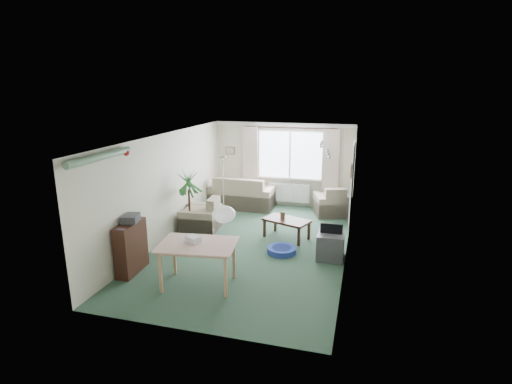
% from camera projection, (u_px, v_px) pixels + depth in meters
% --- Properties ---
extents(ground, '(6.50, 6.50, 0.00)m').
position_uv_depth(ground, '(252.00, 246.00, 8.75)').
color(ground, '#2A4634').
extents(window, '(1.80, 0.03, 1.30)m').
position_uv_depth(window, '(290.00, 155.00, 11.32)').
color(window, white).
extents(curtain_rod, '(2.60, 0.03, 0.03)m').
position_uv_depth(curtain_rod, '(290.00, 128.00, 11.04)').
color(curtain_rod, black).
extents(curtain_left, '(0.45, 0.08, 2.00)m').
position_uv_depth(curtain_left, '(250.00, 161.00, 11.58)').
color(curtain_left, beige).
extents(curtain_right, '(0.45, 0.08, 2.00)m').
position_uv_depth(curtain_right, '(330.00, 166.00, 10.99)').
color(curtain_right, beige).
extents(radiator, '(1.20, 0.10, 0.55)m').
position_uv_depth(radiator, '(289.00, 193.00, 11.56)').
color(radiator, white).
extents(doorway, '(0.03, 0.95, 2.00)m').
position_uv_depth(doorway, '(352.00, 184.00, 10.03)').
color(doorway, black).
extents(pendant_lamp, '(0.36, 0.36, 0.36)m').
position_uv_depth(pendant_lamp, '(224.00, 214.00, 6.17)').
color(pendant_lamp, white).
extents(tinsel_garland, '(1.60, 1.60, 0.12)m').
position_uv_depth(tinsel_garland, '(101.00, 157.00, 6.51)').
color(tinsel_garland, '#196626').
extents(bauble_cluster_a, '(0.20, 0.20, 0.20)m').
position_uv_depth(bauble_cluster_a, '(321.00, 142.00, 8.68)').
color(bauble_cluster_a, silver).
extents(bauble_cluster_b, '(0.20, 0.20, 0.20)m').
position_uv_depth(bauble_cluster_b, '(330.00, 151.00, 7.48)').
color(bauble_cluster_b, silver).
extents(wall_picture_back, '(0.28, 0.03, 0.22)m').
position_uv_depth(wall_picture_back, '(230.00, 150.00, 11.76)').
color(wall_picture_back, brown).
extents(wall_picture_right, '(0.03, 0.24, 0.30)m').
position_uv_depth(wall_picture_right, '(351.00, 171.00, 8.96)').
color(wall_picture_right, brown).
extents(sofa, '(1.81, 0.96, 0.91)m').
position_uv_depth(sofa, '(243.00, 192.00, 11.47)').
color(sofa, beige).
rests_on(sofa, ground).
extents(armchair_corner, '(1.13, 1.10, 0.80)m').
position_uv_depth(armchair_corner, '(332.00, 200.00, 10.80)').
color(armchair_corner, beige).
rests_on(armchair_corner, ground).
extents(armchair_left, '(0.93, 0.97, 0.81)m').
position_uv_depth(armchair_left, '(201.00, 214.00, 9.67)').
color(armchair_left, beige).
rests_on(armchair_left, ground).
extents(coffee_table, '(1.14, 0.88, 0.45)m').
position_uv_depth(coffee_table, '(287.00, 229.00, 9.15)').
color(coffee_table, black).
rests_on(coffee_table, ground).
extents(photo_frame, '(0.12, 0.06, 0.16)m').
position_uv_depth(photo_frame, '(283.00, 215.00, 9.11)').
color(photo_frame, brown).
rests_on(photo_frame, coffee_table).
extents(bookshelf, '(0.30, 0.80, 0.97)m').
position_uv_depth(bookshelf, '(131.00, 248.00, 7.42)').
color(bookshelf, black).
rests_on(bookshelf, ground).
extents(hifi_box, '(0.36, 0.41, 0.14)m').
position_uv_depth(hifi_box, '(130.00, 218.00, 7.35)').
color(hifi_box, '#323236').
rests_on(hifi_box, bookshelf).
extents(houseplant, '(0.74, 0.74, 1.56)m').
position_uv_depth(houseplant, '(189.00, 201.00, 9.34)').
color(houseplant, '#1C5329').
rests_on(houseplant, ground).
extents(dining_table, '(1.31, 0.96, 0.76)m').
position_uv_depth(dining_table, '(199.00, 265.00, 6.95)').
color(dining_table, tan).
rests_on(dining_table, ground).
extents(gift_box, '(0.30, 0.27, 0.12)m').
position_uv_depth(gift_box, '(194.00, 240.00, 6.92)').
color(gift_box, white).
rests_on(gift_box, dining_table).
extents(tv_cube, '(0.54, 0.59, 0.53)m').
position_uv_depth(tv_cube, '(331.00, 246.00, 8.08)').
color(tv_cube, '#36363B').
rests_on(tv_cube, ground).
extents(pet_bed, '(0.67, 0.67, 0.12)m').
position_uv_depth(pet_bed, '(282.00, 250.00, 8.37)').
color(pet_bed, '#214D99').
rests_on(pet_bed, ground).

